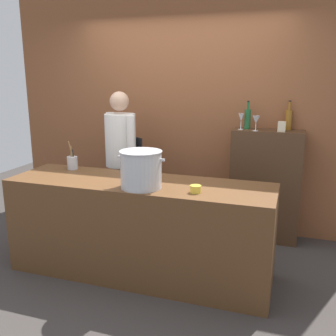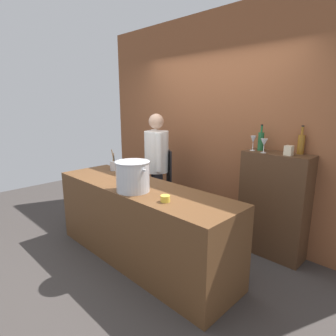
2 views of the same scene
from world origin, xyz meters
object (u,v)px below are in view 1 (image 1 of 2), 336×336
object	(u,v)px
chef	(121,155)
wine_bottle_green	(248,118)
wine_glass_tall	(256,120)
utensil_crock	(72,162)
stockpot_large	(141,169)
butter_jar	(196,189)
spice_tin_cream	(282,127)
wine_bottle_amber	(289,119)
wine_glass_wide	(241,118)

from	to	relation	value
chef	wine_bottle_green	distance (m)	1.46
wine_glass_tall	utensil_crock	bearing A→B (deg)	-153.25
stockpot_large	butter_jar	bearing A→B (deg)	0.87
wine_glass_tall	spice_tin_cream	size ratio (longest dim) A/B	1.53
wine_bottle_amber	spice_tin_cream	xyz separation A→B (m)	(-0.06, -0.17, -0.06)
stockpot_large	spice_tin_cream	xyz separation A→B (m)	(1.07, 1.30, 0.24)
stockpot_large	butter_jar	world-z (taller)	stockpot_large
wine_bottle_amber	utensil_crock	bearing A→B (deg)	-152.15
utensil_crock	butter_jar	bearing A→B (deg)	-15.29
wine_bottle_amber	wine_glass_tall	xyz separation A→B (m)	(-0.33, -0.21, 0.00)
butter_jar	wine_bottle_amber	xyz separation A→B (m)	(0.66, 1.46, 0.44)
utensil_crock	wine_glass_tall	xyz separation A→B (m)	(1.72, 0.87, 0.40)
butter_jar	wine_bottle_amber	world-z (taller)	wine_bottle_amber
stockpot_large	wine_bottle_green	world-z (taller)	wine_bottle_green
spice_tin_cream	chef	bearing A→B (deg)	-167.48
stockpot_large	wine_bottle_amber	size ratio (longest dim) A/B	1.33
butter_jar	wine_glass_tall	bearing A→B (deg)	75.15
butter_jar	wine_glass_wide	distance (m)	1.38
wine_glass_tall	wine_bottle_amber	bearing A→B (deg)	33.28
wine_bottle_green	chef	bearing A→B (deg)	-160.77
wine_bottle_green	wine_bottle_amber	size ratio (longest dim) A/B	0.97
stockpot_large	wine_glass_wide	world-z (taller)	wine_glass_wide
wine_bottle_green	wine_glass_tall	bearing A→B (deg)	-51.08
spice_tin_cream	wine_glass_tall	bearing A→B (deg)	-170.68
utensil_crock	wine_glass_tall	size ratio (longest dim) A/B	1.78
chef	stockpot_large	world-z (taller)	chef
wine_bottle_amber	wine_glass_wide	distance (m)	0.51
stockpot_large	wine_glass_tall	xyz separation A→B (m)	(0.80, 1.25, 0.31)
butter_jar	spice_tin_cream	size ratio (longest dim) A/B	0.86
utensil_crock	wine_glass_wide	xyz separation A→B (m)	(1.55, 0.92, 0.41)
chef	butter_jar	world-z (taller)	chef
wine_glass_wide	wine_bottle_amber	bearing A→B (deg)	17.94
chef	utensil_crock	size ratio (longest dim) A/B	5.75
utensil_crock	wine_glass_tall	world-z (taller)	wine_glass_tall
chef	utensil_crock	xyz separation A→B (m)	(-0.29, -0.53, 0.00)
wine_bottle_amber	wine_glass_wide	xyz separation A→B (m)	(-0.49, -0.16, 0.01)
chef	utensil_crock	distance (m)	0.61
wine_glass_tall	spice_tin_cream	bearing A→B (deg)	9.32
stockpot_large	utensil_crock	world-z (taller)	stockpot_large
wine_glass_tall	chef	bearing A→B (deg)	-166.90
wine_glass_wide	wine_glass_tall	size ratio (longest dim) A/B	1.09
butter_jar	wine_glass_wide	size ratio (longest dim) A/B	0.51
chef	wine_bottle_amber	world-z (taller)	chef
utensil_crock	wine_glass_wide	world-z (taller)	wine_glass_wide
butter_jar	wine_glass_wide	world-z (taller)	wine_glass_wide
stockpot_large	wine_glass_tall	distance (m)	1.52
spice_tin_cream	butter_jar	bearing A→B (deg)	-114.79
chef	stockpot_large	xyz separation A→B (m)	(0.62, -0.92, 0.09)
chef	wine_bottle_green	bearing A→B (deg)	-126.63
wine_bottle_amber	spice_tin_cream	bearing A→B (deg)	-109.52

